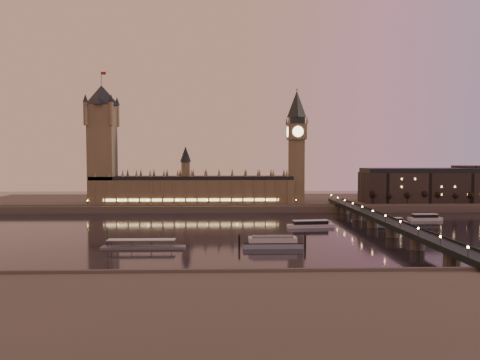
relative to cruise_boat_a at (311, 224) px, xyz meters
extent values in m
plane|color=black|center=(-48.81, -19.65, -2.27)|extent=(700.00, 700.00, 0.00)
cube|color=#423D35|center=(-18.81, 145.35, 0.73)|extent=(560.00, 130.00, 6.00)
cube|color=#423D35|center=(-18.81, -194.65, 0.73)|extent=(560.00, 110.00, 6.00)
cube|color=brown|center=(-88.81, 101.35, 14.73)|extent=(180.00, 26.00, 22.00)
cube|color=black|center=(-88.81, 101.35, 27.33)|extent=(180.00, 22.00, 3.20)
cube|color=#FFCC7F|center=(-88.81, 87.85, 8.73)|extent=(153.00, 0.25, 2.20)
cube|color=brown|center=(-168.81, 101.35, 47.73)|extent=(22.00, 22.00, 88.00)
cone|color=black|center=(-168.81, 101.35, 100.73)|extent=(31.68, 31.68, 18.00)
cylinder|color=black|center=(-168.81, 101.35, 115.73)|extent=(0.44, 0.44, 12.00)
cube|color=maroon|center=(-166.61, 101.35, 120.23)|extent=(4.00, 0.15, 2.50)
cube|color=brown|center=(5.19, 101.35, 32.73)|extent=(13.00, 13.00, 58.00)
cube|color=brown|center=(5.19, 101.35, 68.73)|extent=(16.00, 16.00, 14.00)
cylinder|color=#FFEAA5|center=(5.19, 93.17, 68.73)|extent=(9.60, 0.35, 9.60)
cylinder|color=#FFEAA5|center=(-2.99, 101.35, 68.73)|extent=(0.35, 9.60, 9.60)
cube|color=black|center=(5.19, 101.35, 78.73)|extent=(13.00, 13.00, 6.00)
cone|color=black|center=(5.19, 101.35, 93.73)|extent=(17.68, 17.68, 24.00)
sphere|color=gold|center=(5.19, 101.35, 106.73)|extent=(2.00, 2.00, 2.00)
cube|color=black|center=(43.19, -19.65, 5.73)|extent=(13.00, 260.00, 2.00)
cube|color=black|center=(36.89, -19.65, 7.23)|extent=(0.60, 260.00, 1.00)
cube|color=black|center=(49.49, -19.65, 7.23)|extent=(0.60, 260.00, 1.00)
cube|color=black|center=(123.19, 107.35, 17.73)|extent=(110.00, 36.00, 28.00)
cube|color=black|center=(123.19, 107.35, 33.73)|extent=(108.00, 34.00, 4.00)
cylinder|color=black|center=(72.08, 89.35, 7.77)|extent=(0.70, 0.70, 8.08)
sphere|color=black|center=(72.08, 89.35, 11.99)|extent=(5.39, 5.39, 5.39)
cylinder|color=black|center=(86.83, 89.35, 7.77)|extent=(0.70, 0.70, 8.08)
sphere|color=black|center=(86.83, 89.35, 11.99)|extent=(5.39, 5.39, 5.39)
cylinder|color=black|center=(101.58, 89.35, 7.77)|extent=(0.70, 0.70, 8.08)
sphere|color=black|center=(101.58, 89.35, 11.99)|extent=(5.39, 5.39, 5.39)
cylinder|color=black|center=(116.34, 89.35, 7.77)|extent=(0.70, 0.70, 8.08)
sphere|color=black|center=(116.34, 89.35, 11.99)|extent=(5.39, 5.39, 5.39)
cylinder|color=black|center=(131.09, 89.35, 7.77)|extent=(0.70, 0.70, 8.08)
sphere|color=black|center=(131.09, 89.35, 11.99)|extent=(5.39, 5.39, 5.39)
cylinder|color=black|center=(145.84, 89.35, 7.77)|extent=(0.70, 0.70, 8.08)
sphere|color=black|center=(145.84, 89.35, 11.99)|extent=(5.39, 5.39, 5.39)
cylinder|color=black|center=(160.60, 89.35, 7.77)|extent=(0.70, 0.70, 8.08)
sphere|color=black|center=(160.60, 89.35, 11.99)|extent=(5.39, 5.39, 5.39)
cube|color=silver|center=(0.00, 0.00, -1.09)|extent=(32.77, 10.22, 2.36)
cube|color=black|center=(0.00, 0.00, 1.27)|extent=(24.31, 8.12, 2.36)
cube|color=silver|center=(0.00, 0.00, 2.67)|extent=(24.98, 8.46, 0.43)
cube|color=silver|center=(59.86, 14.88, -1.21)|extent=(25.39, 7.12, 2.13)
cube|color=black|center=(59.86, 14.88, 0.93)|extent=(18.81, 5.77, 2.13)
cube|color=silver|center=(59.86, 14.88, 2.19)|extent=(19.32, 6.04, 0.39)
cube|color=silver|center=(94.29, 32.66, -1.11)|extent=(25.61, 8.00, 2.32)
cube|color=black|center=(94.29, 32.66, 1.21)|extent=(18.97, 6.47, 2.32)
cube|color=silver|center=(94.29, 32.66, 2.58)|extent=(19.49, 6.76, 0.42)
cube|color=gray|center=(-33.27, -69.08, -0.97)|extent=(32.04, 9.10, 2.60)
cube|color=black|center=(-33.27, -69.08, 0.58)|extent=(32.04, 9.10, 0.50)
cube|color=silver|center=(-33.27, -69.08, 2.13)|extent=(26.03, 8.08, 2.60)
cube|color=#595B5E|center=(-33.27, -69.08, 3.78)|extent=(22.03, 7.07, 0.70)
cylinder|color=black|center=(-51.27, -68.13, 1.13)|extent=(1.10, 1.10, 6.80)
cylinder|color=black|center=(-15.26, -68.03, 1.13)|extent=(1.10, 1.10, 6.80)
cube|color=#595B5E|center=(-102.82, -69.79, -1.63)|extent=(44.73, 7.46, 1.28)
cube|color=silver|center=(-103.88, -69.79, 2.57)|extent=(36.21, 6.39, 0.32)
cylinder|color=black|center=(-121.99, -69.79, 4.33)|extent=(0.43, 0.43, 10.65)
cylinder|color=black|center=(-121.99, -69.79, 6.99)|extent=(4.26, 0.26, 0.26)
camera|label=1|loc=(-58.26, -319.56, 47.85)|focal=35.00mm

